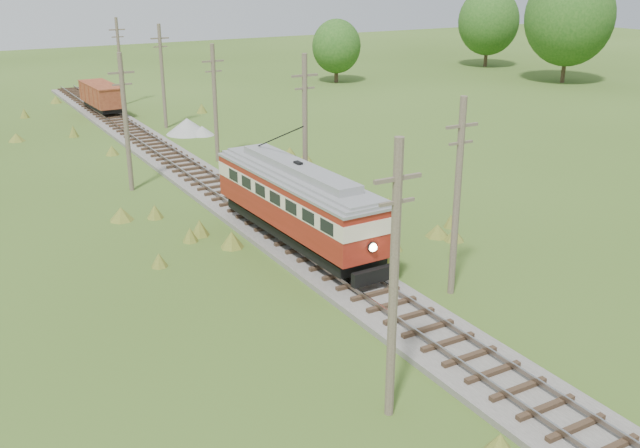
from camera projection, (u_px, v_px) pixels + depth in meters
railbed_main at (235, 202)px, 42.58m from camera, size 3.60×96.00×0.57m
streetcar at (299, 198)px, 35.09m from camera, size 3.33×12.84×5.84m
gondola at (102, 96)px, 67.70m from camera, size 2.65×7.39×2.43m
gravel_pile at (190, 127)px, 60.39m from camera, size 3.72×3.94×1.35m
utility_pole_r_2 at (457, 196)px, 29.63m from camera, size 1.60×0.30×8.60m
utility_pole_r_3 at (305, 132)px, 40.12m from camera, size 1.60×0.30×9.00m
utility_pole_r_4 at (215, 102)px, 50.73m from camera, size 1.60×0.30×8.40m
utility_pole_r_5 at (162, 75)px, 61.43m from camera, size 1.60×0.30×8.90m
utility_pole_r_6 at (120, 61)px, 71.97m from camera, size 1.60×0.30×8.70m
utility_pole_l_a at (394, 281)px, 21.16m from camera, size 1.60×0.30×9.00m
utility_pole_l_b at (126, 122)px, 43.92m from camera, size 1.60×0.30×8.60m
tree_right_4 at (570, 17)px, 84.85m from camera, size 10.50×10.50×13.53m
tree_right_5 at (489, 22)px, 99.36m from camera, size 8.40×8.40×10.82m
tree_mid_b at (336, 46)px, 86.19m from camera, size 5.88×5.88×7.57m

